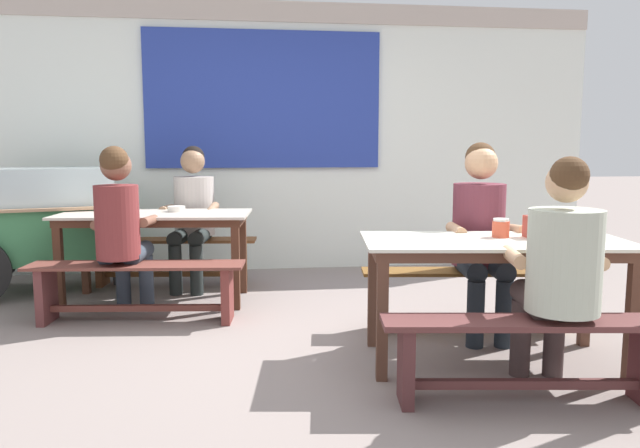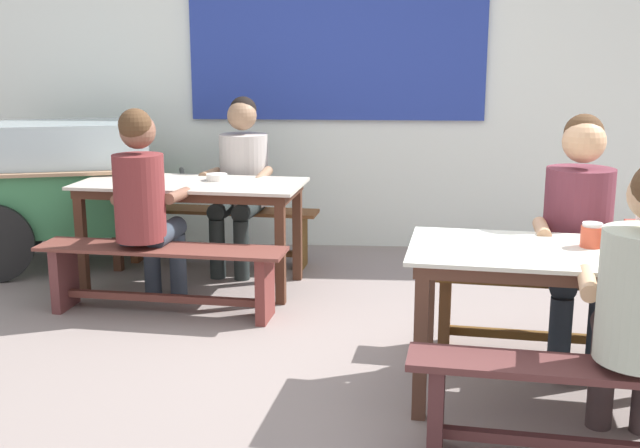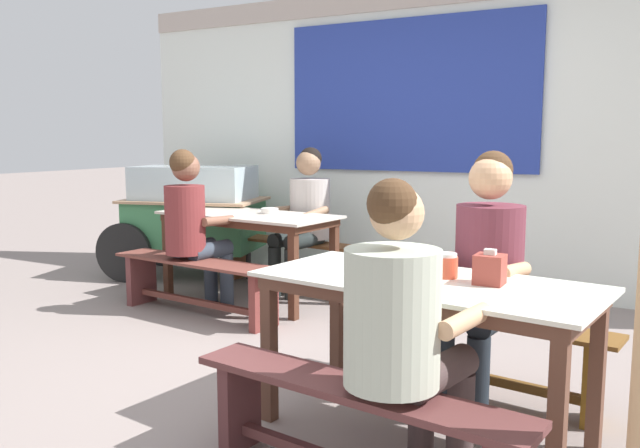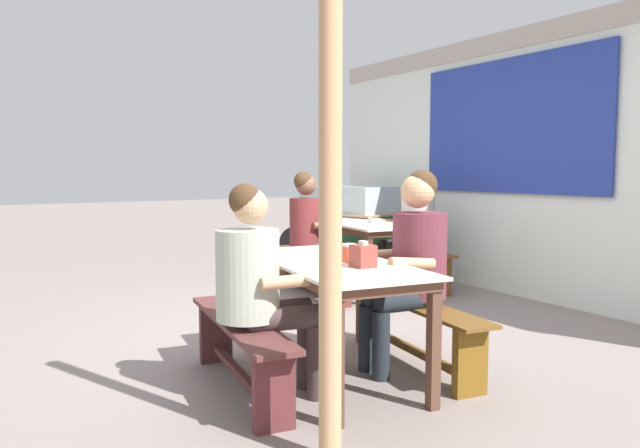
{
  "view_description": "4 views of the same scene",
  "coord_description": "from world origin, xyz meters",
  "px_view_note": "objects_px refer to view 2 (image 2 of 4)",
  "views": [
    {
      "loc": [
        -0.47,
        -3.72,
        1.26
      ],
      "look_at": [
        0.11,
        0.77,
        0.67
      ],
      "focal_mm": 33.83,
      "sensor_mm": 36.0,
      "label": 1
    },
    {
      "loc": [
        0.04,
        -3.87,
        1.61
      ],
      "look_at": [
        -0.24,
        0.2,
        0.68
      ],
      "focal_mm": 43.77,
      "sensor_mm": 36.0,
      "label": 2
    },
    {
      "loc": [
        1.92,
        -3.17,
        1.36
      ],
      "look_at": [
        -0.3,
        0.87,
        0.74
      ],
      "focal_mm": 36.61,
      "sensor_mm": 36.0,
      "label": 3
    },
    {
      "loc": [
        4.06,
        -2.4,
        1.29
      ],
      "look_at": [
        -0.38,
        0.26,
        0.82
      ],
      "focal_mm": 33.96,
      "sensor_mm": 36.0,
      "label": 4
    }
  ],
  "objects_px": {
    "dining_table_far": "(191,194)",
    "person_center_facing": "(241,173)",
    "condiment_jar": "(592,235)",
    "bench_near_back": "(559,307)",
    "person_left_back_turned": "(144,198)",
    "soup_bowl": "(217,177)",
    "food_cart": "(74,180)",
    "bench_far_front": "(162,271)",
    "bench_far_back": "(218,228)",
    "dining_table_near": "(578,268)",
    "person_right_near_table": "(579,225)",
    "bench_near_front": "(591,400)"
  },
  "relations": [
    {
      "from": "dining_table_far",
      "to": "person_center_facing",
      "type": "height_order",
      "value": "person_center_facing"
    },
    {
      "from": "condiment_jar",
      "to": "bench_near_back",
      "type": "bearing_deg",
      "value": 89.45
    },
    {
      "from": "person_left_back_turned",
      "to": "soup_bowl",
      "type": "bearing_deg",
      "value": 60.29
    },
    {
      "from": "dining_table_far",
      "to": "food_cart",
      "type": "distance_m",
      "value": 1.12
    },
    {
      "from": "person_center_facing",
      "to": "person_left_back_turned",
      "type": "height_order",
      "value": "person_center_facing"
    },
    {
      "from": "bench_far_front",
      "to": "soup_bowl",
      "type": "distance_m",
      "value": 0.85
    },
    {
      "from": "bench_far_back",
      "to": "bench_far_front",
      "type": "height_order",
      "value": "same"
    },
    {
      "from": "dining_table_near",
      "to": "person_center_facing",
      "type": "bearing_deg",
      "value": 130.72
    },
    {
      "from": "dining_table_far",
      "to": "bench_near_back",
      "type": "relative_size",
      "value": 1.08
    },
    {
      "from": "dining_table_far",
      "to": "person_right_near_table",
      "type": "xyz_separation_m",
      "value": [
        2.27,
        -1.17,
        0.08
      ]
    },
    {
      "from": "bench_far_back",
      "to": "condiment_jar",
      "type": "xyz_separation_m",
      "value": [
        2.15,
        -2.19,
        0.5
      ]
    },
    {
      "from": "bench_far_front",
      "to": "bench_near_back",
      "type": "distance_m",
      "value": 2.33
    },
    {
      "from": "bench_far_front",
      "to": "person_right_near_table",
      "type": "bearing_deg",
      "value": -14.02
    },
    {
      "from": "bench_near_front",
      "to": "person_center_facing",
      "type": "bearing_deg",
      "value": 123.13
    },
    {
      "from": "dining_table_far",
      "to": "food_cart",
      "type": "xyz_separation_m",
      "value": [
        -1.0,
        0.5,
        -0.0
      ]
    },
    {
      "from": "bench_far_front",
      "to": "bench_near_back",
      "type": "bearing_deg",
      "value": -12.83
    },
    {
      "from": "dining_table_near",
      "to": "condiment_jar",
      "type": "relative_size",
      "value": 14.2
    },
    {
      "from": "person_left_back_turned",
      "to": "condiment_jar",
      "type": "xyz_separation_m",
      "value": [
        2.38,
        -1.1,
        0.07
      ]
    },
    {
      "from": "soup_bowl",
      "to": "person_left_back_turned",
      "type": "bearing_deg",
      "value": -119.71
    },
    {
      "from": "bench_near_front",
      "to": "person_left_back_turned",
      "type": "relative_size",
      "value": 1.13
    },
    {
      "from": "bench_near_front",
      "to": "person_right_near_table",
      "type": "height_order",
      "value": "person_right_near_table"
    },
    {
      "from": "dining_table_far",
      "to": "bench_near_front",
      "type": "distance_m",
      "value": 3.09
    },
    {
      "from": "bench_near_back",
      "to": "dining_table_far",
      "type": "bearing_deg",
      "value": 153.55
    },
    {
      "from": "bench_near_back",
      "to": "person_left_back_turned",
      "type": "distance_m",
      "value": 2.5
    },
    {
      "from": "food_cart",
      "to": "person_center_facing",
      "type": "relative_size",
      "value": 1.4
    },
    {
      "from": "dining_table_near",
      "to": "person_left_back_turned",
      "type": "xyz_separation_m",
      "value": [
        -2.31,
        1.18,
        0.07
      ]
    },
    {
      "from": "dining_table_near",
      "to": "bench_far_back",
      "type": "xyz_separation_m",
      "value": [
        -2.08,
        2.27,
        -0.37
      ]
    },
    {
      "from": "dining_table_far",
      "to": "bench_far_front",
      "type": "xyz_separation_m",
      "value": [
        -0.06,
        -0.58,
        -0.37
      ]
    },
    {
      "from": "dining_table_near",
      "to": "food_cart",
      "type": "height_order",
      "value": "food_cart"
    },
    {
      "from": "dining_table_near",
      "to": "bench_near_back",
      "type": "height_order",
      "value": "dining_table_near"
    },
    {
      "from": "bench_near_front",
      "to": "dining_table_near",
      "type": "bearing_deg",
      "value": 82.73
    },
    {
      "from": "dining_table_far",
      "to": "person_right_near_table",
      "type": "bearing_deg",
      "value": -27.19
    },
    {
      "from": "bench_near_front",
      "to": "person_center_facing",
      "type": "height_order",
      "value": "person_center_facing"
    },
    {
      "from": "food_cart",
      "to": "soup_bowl",
      "type": "height_order",
      "value": "food_cart"
    },
    {
      "from": "bench_far_front",
      "to": "condiment_jar",
      "type": "xyz_separation_m",
      "value": [
        2.27,
        -1.02,
        0.51
      ]
    },
    {
      "from": "condiment_jar",
      "to": "person_right_near_table",
      "type": "bearing_deg",
      "value": 82.5
    },
    {
      "from": "bench_near_front",
      "to": "soup_bowl",
      "type": "distance_m",
      "value": 3.06
    },
    {
      "from": "bench_far_front",
      "to": "condiment_jar",
      "type": "relative_size",
      "value": 14.0
    },
    {
      "from": "bench_near_front",
      "to": "soup_bowl",
      "type": "xyz_separation_m",
      "value": [
        -1.9,
        2.35,
        0.46
      ]
    },
    {
      "from": "bench_far_back",
      "to": "person_left_back_turned",
      "type": "bearing_deg",
      "value": -101.96
    },
    {
      "from": "food_cart",
      "to": "person_right_near_table",
      "type": "bearing_deg",
      "value": -27.05
    },
    {
      "from": "bench_far_back",
      "to": "person_right_near_table",
      "type": "distance_m",
      "value": 2.85
    },
    {
      "from": "person_center_facing",
      "to": "condiment_jar",
      "type": "distance_m",
      "value": 2.87
    },
    {
      "from": "bench_far_front",
      "to": "bench_near_front",
      "type": "distance_m",
      "value": 2.71
    },
    {
      "from": "bench_far_back",
      "to": "condiment_jar",
      "type": "relative_size",
      "value": 13.81
    },
    {
      "from": "food_cart",
      "to": "condiment_jar",
      "type": "distance_m",
      "value": 3.85
    },
    {
      "from": "person_center_facing",
      "to": "bench_near_front",
      "type": "bearing_deg",
      "value": -56.87
    },
    {
      "from": "bench_far_back",
      "to": "bench_far_front",
      "type": "bearing_deg",
      "value": -95.85
    },
    {
      "from": "dining_table_near",
      "to": "condiment_jar",
      "type": "distance_m",
      "value": 0.17
    },
    {
      "from": "person_center_facing",
      "to": "person_right_near_table",
      "type": "bearing_deg",
      "value": -39.67
    }
  ]
}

